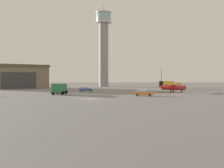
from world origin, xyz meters
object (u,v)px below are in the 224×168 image
object	(u,v)px
truck_box_yellow	(170,85)
car_blue	(86,89)
airplane_red	(173,87)
control_tower	(104,44)
truck_box_green	(59,88)
light_post_north	(161,76)
car_orange	(144,93)

from	to	relation	value
truck_box_yellow	car_blue	size ratio (longest dim) A/B	1.59
airplane_red	car_blue	world-z (taller)	airplane_red
control_tower	truck_box_yellow	size ratio (longest dim) A/B	5.79
control_tower	truck_box_green	size ratio (longest dim) A/B	6.07
truck_box_green	control_tower	bearing A→B (deg)	-6.55
truck_box_green	light_post_north	bearing A→B (deg)	-41.68
airplane_red	control_tower	bearing A→B (deg)	144.38
car_orange	car_blue	size ratio (longest dim) A/B	1.09
truck_box_green	light_post_north	distance (m)	46.94
airplane_red	light_post_north	world-z (taller)	light_post_north
car_orange	truck_box_yellow	bearing A→B (deg)	85.67
airplane_red	truck_box_green	size ratio (longest dim) A/B	1.52
airplane_red	truck_box_green	world-z (taller)	airplane_red
car_orange	airplane_red	bearing A→B (deg)	75.15
truck_box_yellow	truck_box_green	world-z (taller)	truck_box_yellow
truck_box_green	light_post_north	xyz separation A→B (m)	(32.61, 33.61, 3.20)
airplane_red	truck_box_yellow	world-z (taller)	airplane_red
truck_box_green	car_blue	xyz separation A→B (m)	(5.40, 15.39, -0.84)
light_post_north	truck_box_yellow	bearing A→B (deg)	-75.69
truck_box_green	car_orange	xyz separation A→B (m)	(20.73, -6.11, -0.84)
airplane_red	truck_box_yellow	xyz separation A→B (m)	(3.00, 16.49, 0.18)
truck_box_yellow	car_orange	xyz separation A→B (m)	(-13.64, -32.82, -0.95)
control_tower	truck_box_green	distance (m)	67.09
airplane_red	truck_box_yellow	distance (m)	16.76
control_tower	airplane_red	size ratio (longest dim) A/B	3.98
control_tower	light_post_north	distance (m)	40.74
truck_box_green	light_post_north	size ratio (longest dim) A/B	0.84
airplane_red	car_orange	size ratio (longest dim) A/B	2.12
control_tower	truck_box_yellow	bearing A→B (deg)	-56.51
airplane_red	light_post_north	bearing A→B (deg)	119.54
control_tower	car_blue	size ratio (longest dim) A/B	9.22
truck_box_green	airplane_red	bearing A→B (deg)	-69.50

